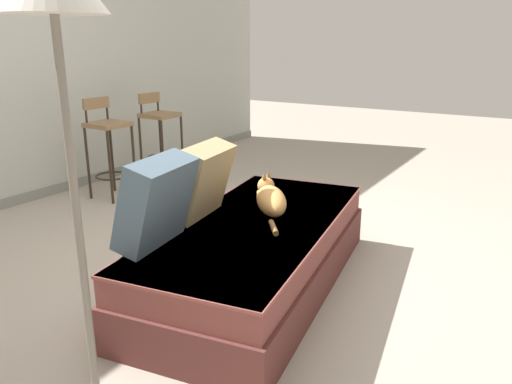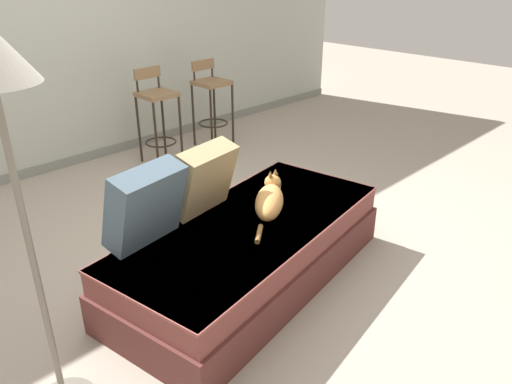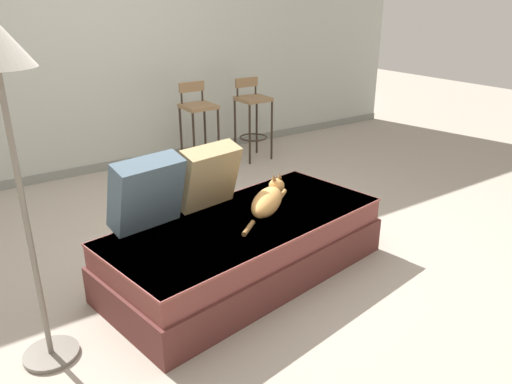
# 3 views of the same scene
# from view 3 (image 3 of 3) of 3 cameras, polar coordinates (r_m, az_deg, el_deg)

# --- Properties ---
(ground_plane) EXTENTS (16.00, 16.00, 0.00)m
(ground_plane) POSITION_cam_3_polar(r_m,az_deg,el_deg) (3.69, -4.59, -6.64)
(ground_plane) COLOR #A89E8E
(ground_plane) RESTS_ON ground
(wall_back_panel) EXTENTS (8.00, 0.10, 2.60)m
(wall_back_panel) POSITION_cam_3_polar(r_m,az_deg,el_deg) (5.34, -17.81, 15.97)
(wall_back_panel) COLOR #B7BCB2
(wall_back_panel) RESTS_ON ground
(wall_baseboard_trim) EXTENTS (8.00, 0.02, 0.09)m
(wall_baseboard_trim) POSITION_cam_3_polar(r_m,az_deg,el_deg) (5.54, -16.15, 2.99)
(wall_baseboard_trim) COLOR gray
(wall_baseboard_trim) RESTS_ON ground
(couch) EXTENTS (1.98, 1.13, 0.41)m
(couch) POSITION_cam_3_polar(r_m,az_deg,el_deg) (3.29, -1.17, -6.24)
(couch) COLOR brown
(couch) RESTS_ON ground
(throw_pillow_corner) EXTENTS (0.47, 0.33, 0.46)m
(throw_pillow_corner) POSITION_cam_3_polar(r_m,az_deg,el_deg) (3.07, -12.41, -0.10)
(throw_pillow_corner) COLOR #4C6070
(throw_pillow_corner) RESTS_ON couch
(throw_pillow_middle) EXTENTS (0.45, 0.32, 0.44)m
(throw_pillow_middle) POSITION_cam_3_polar(r_m,az_deg,el_deg) (3.32, -5.58, 1.81)
(throw_pillow_middle) COLOR tan
(throw_pillow_middle) RESTS_ON couch
(cat) EXTENTS (0.64, 0.48, 0.19)m
(cat) POSITION_cam_3_polar(r_m,az_deg,el_deg) (3.30, 1.40, -0.93)
(cat) COLOR tan
(cat) RESTS_ON couch
(bar_stool_near_window) EXTENTS (0.32, 0.32, 0.91)m
(bar_stool_near_window) POSITION_cam_3_polar(r_m,az_deg,el_deg) (5.23, -6.62, 8.23)
(bar_stool_near_window) COLOR #2D2319
(bar_stool_near_window) RESTS_ON ground
(bar_stool_by_doorway) EXTENTS (0.32, 0.32, 0.89)m
(bar_stool_by_doorway) POSITION_cam_3_polar(r_m,az_deg,el_deg) (5.56, -0.41, 9.24)
(bar_stool_by_doorway) COLOR #2D2319
(bar_stool_by_doorway) RESTS_ON ground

